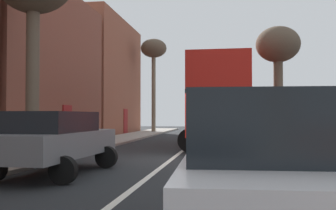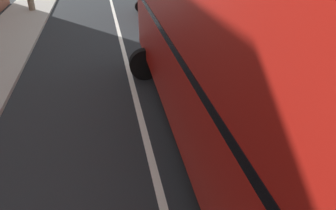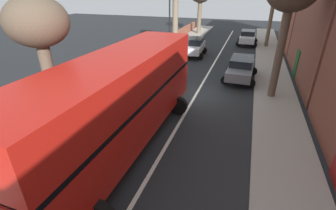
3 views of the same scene
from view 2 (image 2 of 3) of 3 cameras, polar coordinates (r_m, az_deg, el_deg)
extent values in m
cube|color=red|center=(6.79, 10.40, 4.65)|extent=(2.67, 11.05, 1.70)
cube|color=black|center=(6.47, 11.14, 12.15)|extent=(2.69, 10.94, 0.16)
cube|color=black|center=(11.78, 0.92, 16.08)|extent=(2.20, 0.09, 1.19)
cylinder|color=black|center=(10.28, -4.19, 7.35)|extent=(1.00, 0.32, 1.00)
cylinder|color=black|center=(10.85, 9.48, 8.23)|extent=(1.00, 0.32, 1.00)
cube|color=#AD1919|center=(18.18, -1.39, 18.16)|extent=(1.90, 4.36, 0.67)
cylinder|color=black|center=(19.42, -5.03, 17.29)|extent=(0.64, 0.23, 0.64)
cylinder|color=black|center=(19.77, 0.57, 17.60)|extent=(0.64, 0.23, 0.64)
cylinder|color=black|center=(16.84, -3.62, 15.48)|extent=(0.64, 0.23, 0.64)
cylinder|color=black|center=(17.23, 2.73, 15.82)|extent=(0.64, 0.23, 0.64)
camera|label=1|loc=(15.18, 151.96, -37.19)|focal=42.21mm
camera|label=3|loc=(13.67, -25.82, 35.59)|focal=25.74mm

